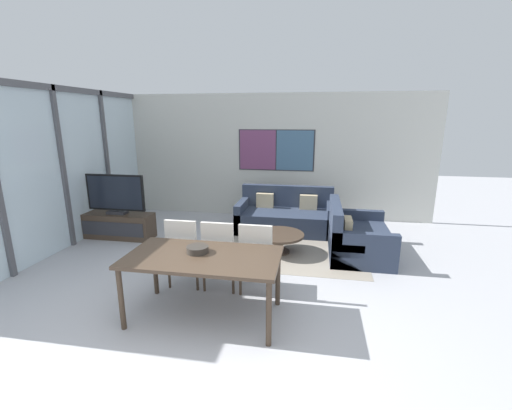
{
  "coord_description": "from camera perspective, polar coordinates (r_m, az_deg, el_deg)",
  "views": [
    {
      "loc": [
        1.15,
        -2.65,
        2.27
      ],
      "look_at": [
        0.25,
        2.42,
        0.95
      ],
      "focal_mm": 24.0,
      "sensor_mm": 36.0,
      "label": 1
    }
  ],
  "objects": [
    {
      "name": "dining_chair_centre",
      "position": [
        4.63,
        -5.99,
        -7.76
      ],
      "size": [
        0.46,
        0.46,
        0.98
      ],
      "color": "beige",
      "rests_on": "ground_plane"
    },
    {
      "name": "tv_console",
      "position": [
        7.15,
        -21.91,
        -3.2
      ],
      "size": [
        1.36,
        0.45,
        0.48
      ],
      "color": "#423326",
      "rests_on": "ground_plane"
    },
    {
      "name": "dining_chair_right",
      "position": [
        4.51,
        0.15,
        -8.28
      ],
      "size": [
        0.46,
        0.46,
        0.98
      ],
      "color": "beige",
      "rests_on": "ground_plane"
    },
    {
      "name": "ground_plane",
      "position": [
        3.68,
        -11.53,
        -24.12
      ],
      "size": [
        24.0,
        24.0,
        0.0
      ],
      "primitive_type": "plane",
      "color": "#B2B2B7"
    },
    {
      "name": "wall_back",
      "position": [
        7.94,
        1.78,
        8.12
      ],
      "size": [
        7.45,
        0.09,
        2.8
      ],
      "color": "silver",
      "rests_on": "ground_plane"
    },
    {
      "name": "window_wall_left",
      "position": [
        6.86,
        -29.79,
        6.3
      ],
      "size": [
        0.07,
        5.17,
        2.8
      ],
      "color": "silver",
      "rests_on": "ground_plane"
    },
    {
      "name": "sofa_main",
      "position": [
        7.12,
        4.95,
        -1.94
      ],
      "size": [
        1.94,
        0.99,
        0.87
      ],
      "color": "#2D384C",
      "rests_on": "ground_plane"
    },
    {
      "name": "coffee_table",
      "position": [
        5.91,
        3.79,
        -5.54
      ],
      "size": [
        0.87,
        0.87,
        0.34
      ],
      "color": "#423326",
      "rests_on": "ground_plane"
    },
    {
      "name": "dining_table",
      "position": [
        3.97,
        -8.77,
        -9.27
      ],
      "size": [
        1.74,
        0.93,
        0.76
      ],
      "color": "#423326",
      "rests_on": "ground_plane"
    },
    {
      "name": "dining_chair_left",
      "position": [
        4.79,
        -11.76,
        -7.21
      ],
      "size": [
        0.46,
        0.46,
        0.98
      ],
      "color": "beige",
      "rests_on": "ground_plane"
    },
    {
      "name": "fruit_bowl",
      "position": [
        4.01,
        -9.72,
        -7.22
      ],
      "size": [
        0.26,
        0.26,
        0.08
      ],
      "color": "#332D28",
      "rests_on": "dining_table"
    },
    {
      "name": "sofa_side",
      "position": [
        6.08,
        15.99,
        -5.34
      ],
      "size": [
        0.99,
        1.48,
        0.87
      ],
      "rotation": [
        0.0,
        0.0,
        1.57
      ],
      "color": "#2D384C",
      "rests_on": "ground_plane"
    },
    {
      "name": "area_rug",
      "position": [
        6.01,
        3.75,
        -7.83
      ],
      "size": [
        2.94,
        1.72,
        0.01
      ],
      "color": "gray",
      "rests_on": "ground_plane"
    },
    {
      "name": "television",
      "position": [
        7.0,
        -22.38,
        1.65
      ],
      "size": [
        1.16,
        0.2,
        0.76
      ],
      "color": "#2D2D33",
      "rests_on": "tv_console"
    }
  ]
}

